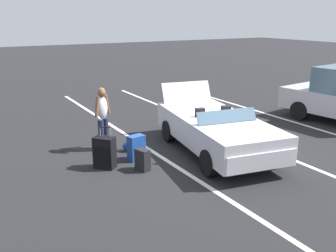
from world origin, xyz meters
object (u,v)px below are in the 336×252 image
at_px(convertible_car, 220,133).
at_px(traveler_person, 103,115).
at_px(suitcase_medium_bright, 136,148).
at_px(suitcase_small_carryon, 143,160).
at_px(suitcase_large_black, 105,153).
at_px(duffel_bag, 134,145).

distance_m(convertible_car, traveler_person, 3.04).
xyz_separation_m(suitcase_medium_bright, suitcase_small_carryon, (0.65, -0.15, -0.06)).
relative_size(suitcase_large_black, suitcase_medium_bright, 1.57).
distance_m(suitcase_medium_bright, duffel_bag, 0.70).
relative_size(suitcase_small_carryon, duffel_bag, 0.73).
relative_size(suitcase_medium_bright, traveler_person, 0.38).
bearing_deg(suitcase_large_black, convertible_car, 125.64).
height_order(convertible_car, suitcase_medium_bright, convertible_car).
bearing_deg(suitcase_large_black, traveler_person, -151.04).
xyz_separation_m(convertible_car, duffel_bag, (-1.39, -1.71, -0.43)).
distance_m(suitcase_medium_bright, traveler_person, 1.35).
xyz_separation_m(convertible_car, suitcase_medium_bright, (-0.76, -1.96, -0.28)).
bearing_deg(duffel_bag, convertible_car, 50.92).
bearing_deg(suitcase_large_black, duffel_bag, 172.39).
height_order(suitcase_large_black, traveler_person, traveler_person).
bearing_deg(convertible_car, suitcase_large_black, -93.39).
xyz_separation_m(suitcase_large_black, traveler_person, (-1.21, 0.44, 0.56)).
xyz_separation_m(suitcase_large_black, suitcase_small_carryon, (0.57, 0.70, -0.12)).
distance_m(duffel_bag, traveler_person, 1.12).
height_order(suitcase_small_carryon, traveler_person, traveler_person).
bearing_deg(traveler_person, suitcase_medium_bright, -11.39).
bearing_deg(traveler_person, suitcase_small_carryon, -23.03).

